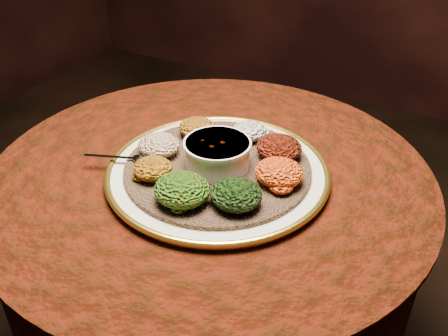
% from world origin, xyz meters
% --- Properties ---
extents(table, '(0.96, 0.96, 0.73)m').
position_xyz_m(table, '(0.00, 0.00, 0.55)').
color(table, black).
rests_on(table, ground).
extents(platter, '(0.56, 0.56, 0.02)m').
position_xyz_m(platter, '(0.03, -0.02, 0.75)').
color(platter, beige).
rests_on(platter, table).
extents(injera, '(0.48, 0.48, 0.01)m').
position_xyz_m(injera, '(0.03, -0.02, 0.76)').
color(injera, brown).
rests_on(injera, platter).
extents(stew_bowl, '(0.14, 0.14, 0.06)m').
position_xyz_m(stew_bowl, '(0.03, -0.02, 0.80)').
color(stew_bowl, white).
rests_on(stew_bowl, injera).
extents(spoon, '(0.14, 0.06, 0.01)m').
position_xyz_m(spoon, '(-0.14, -0.08, 0.77)').
color(spoon, silver).
rests_on(spoon, injera).
extents(portion_ayib, '(0.08, 0.07, 0.04)m').
position_xyz_m(portion_ayib, '(0.04, 0.12, 0.78)').
color(portion_ayib, white).
rests_on(portion_ayib, injera).
extents(portion_kitfo, '(0.10, 0.09, 0.05)m').
position_xyz_m(portion_kitfo, '(0.13, 0.08, 0.79)').
color(portion_kitfo, black).
rests_on(portion_kitfo, injera).
extents(portion_tikil, '(0.10, 0.09, 0.05)m').
position_xyz_m(portion_tikil, '(0.16, -0.01, 0.79)').
color(portion_tikil, orange).
rests_on(portion_tikil, injera).
extents(portion_gomen, '(0.10, 0.09, 0.05)m').
position_xyz_m(portion_gomen, '(0.12, -0.11, 0.79)').
color(portion_gomen, black).
rests_on(portion_gomen, injera).
extents(portion_mixveg, '(0.11, 0.10, 0.05)m').
position_xyz_m(portion_mixveg, '(0.03, -0.15, 0.79)').
color(portion_mixveg, '#9B350A').
rests_on(portion_mixveg, injera).
extents(portion_kik, '(0.08, 0.08, 0.04)m').
position_xyz_m(portion_kik, '(-0.07, -0.11, 0.78)').
color(portion_kik, '#A65C0E').
rests_on(portion_kik, injera).
extents(portion_timatim, '(0.09, 0.09, 0.04)m').
position_xyz_m(portion_timatim, '(-0.11, -0.03, 0.78)').
color(portion_timatim, maroon).
rests_on(portion_timatim, injera).
extents(portion_shiro, '(0.08, 0.08, 0.04)m').
position_xyz_m(portion_shiro, '(-0.07, 0.07, 0.78)').
color(portion_shiro, '#9B5112').
rests_on(portion_shiro, injera).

